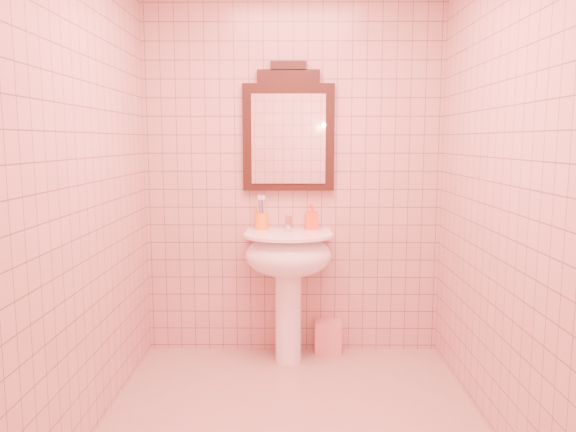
{
  "coord_description": "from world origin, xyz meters",
  "views": [
    {
      "loc": [
        -0.01,
        -2.69,
        1.46
      ],
      "look_at": [
        -0.03,
        0.55,
        1.02
      ],
      "focal_mm": 35.0,
      "sensor_mm": 36.0,
      "label": 1
    }
  ],
  "objects_px": {
    "toothbrush_cup": "(261,221)",
    "mirror": "(289,132)",
    "soap_dispenser": "(311,217)",
    "pedestal_sink": "(288,264)",
    "towel": "(328,337)"
  },
  "relations": [
    {
      "from": "toothbrush_cup",
      "to": "towel",
      "type": "bearing_deg",
      "value": 1.31
    },
    {
      "from": "toothbrush_cup",
      "to": "soap_dispenser",
      "type": "xyz_separation_m",
      "value": [
        0.34,
        -0.01,
        0.03
      ]
    },
    {
      "from": "mirror",
      "to": "soap_dispenser",
      "type": "bearing_deg",
      "value": -17.44
    },
    {
      "from": "toothbrush_cup",
      "to": "soap_dispenser",
      "type": "bearing_deg",
      "value": -0.95
    },
    {
      "from": "soap_dispenser",
      "to": "towel",
      "type": "height_order",
      "value": "soap_dispenser"
    },
    {
      "from": "toothbrush_cup",
      "to": "towel",
      "type": "height_order",
      "value": "toothbrush_cup"
    },
    {
      "from": "mirror",
      "to": "soap_dispenser",
      "type": "distance_m",
      "value": 0.59
    },
    {
      "from": "pedestal_sink",
      "to": "mirror",
      "type": "bearing_deg",
      "value": 90.0
    },
    {
      "from": "mirror",
      "to": "toothbrush_cup",
      "type": "xyz_separation_m",
      "value": [
        -0.18,
        -0.04,
        -0.59
      ]
    },
    {
      "from": "toothbrush_cup",
      "to": "mirror",
      "type": "bearing_deg",
      "value": 13.29
    },
    {
      "from": "pedestal_sink",
      "to": "soap_dispenser",
      "type": "distance_m",
      "value": 0.36
    },
    {
      "from": "pedestal_sink",
      "to": "towel",
      "type": "xyz_separation_m",
      "value": [
        0.27,
        0.17,
        -0.55
      ]
    },
    {
      "from": "mirror",
      "to": "soap_dispenser",
      "type": "relative_size",
      "value": 4.89
    },
    {
      "from": "soap_dispenser",
      "to": "mirror",
      "type": "bearing_deg",
      "value": 157.11
    },
    {
      "from": "mirror",
      "to": "pedestal_sink",
      "type": "bearing_deg",
      "value": -90.0
    }
  ]
}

